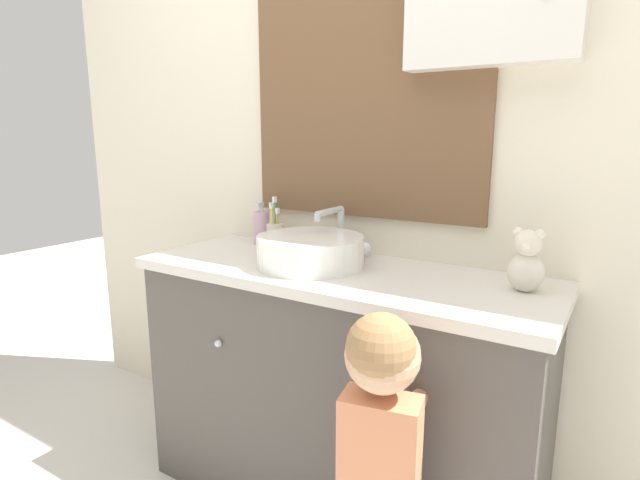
{
  "coord_description": "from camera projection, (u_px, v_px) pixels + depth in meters",
  "views": [
    {
      "loc": [
        0.78,
        -1.0,
        1.27
      ],
      "look_at": [
        -0.04,
        0.3,
        0.95
      ],
      "focal_mm": 28.0,
      "sensor_mm": 36.0,
      "label": 1
    }
  ],
  "objects": [
    {
      "name": "soap_dispenser",
      "position": [
        261.0,
        227.0,
        1.97
      ],
      "size": [
        0.06,
        0.06,
        0.17
      ],
      "color": "#CCA3BC",
      "rests_on": "vanity_counter"
    },
    {
      "name": "toothbrush_holder",
      "position": [
        275.0,
        235.0,
        1.9
      ],
      "size": [
        0.07,
        0.07,
        0.2
      ],
      "color": "beige",
      "rests_on": "vanity_counter"
    },
    {
      "name": "teddy_bear",
      "position": [
        527.0,
        262.0,
        1.36
      ],
      "size": [
        0.1,
        0.08,
        0.18
      ],
      "color": "beige",
      "rests_on": "vanity_counter"
    },
    {
      "name": "vanity_counter",
      "position": [
        337.0,
        389.0,
        1.7
      ],
      "size": [
        1.36,
        0.5,
        0.85
      ],
      "color": "#4C4742",
      "rests_on": "ground_plane"
    },
    {
      "name": "sink_basin",
      "position": [
        311.0,
        250.0,
        1.64
      ],
      "size": [
        0.35,
        0.4,
        0.18
      ],
      "color": "white",
      "rests_on": "vanity_counter"
    },
    {
      "name": "child_figure",
      "position": [
        381.0,
        445.0,
        1.16
      ],
      "size": [
        0.2,
        0.44,
        0.9
      ],
      "color": "slate",
      "rests_on": "ground_plane"
    },
    {
      "name": "wall_back",
      "position": [
        383.0,
        130.0,
        1.74
      ],
      "size": [
        3.2,
        0.18,
        2.5
      ],
      "color": "beige",
      "rests_on": "ground_plane"
    }
  ]
}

